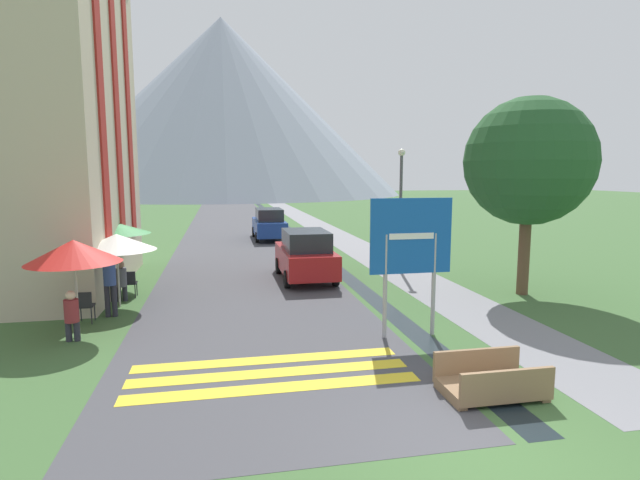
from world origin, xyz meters
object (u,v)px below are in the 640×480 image
Objects in this scene: person_seated_near at (72,313)px; streetlamp at (401,198)px; road_sign at (411,247)px; person_seated_far at (121,279)px; hotel_building at (27,85)px; parked_car_far at (269,224)px; cafe_chair_far_right at (129,282)px; parked_car_near at (305,255)px; tree_by_path at (529,162)px; footbridge at (491,382)px; person_standing_terrace at (110,280)px; cafe_umbrella_front_red at (74,251)px; cafe_chair_far_left at (117,284)px; cafe_umbrella_rear_green at (114,228)px; cafe_umbrella_middle_white at (116,242)px; cafe_chair_near_right at (85,304)px.

streetlamp is (10.45, 6.72, 2.22)m from person_seated_near.
person_seated_far is at bearing 146.80° from road_sign.
parked_car_far is (8.76, 11.12, -5.77)m from hotel_building.
parked_car_near is at bearing 20.66° from cafe_chair_far_right.
tree_by_path is (5.14, 3.27, 2.06)m from road_sign.
streetlamp is (2.67, 7.91, 0.72)m from road_sign.
streetlamp is (2.43, 11.19, 2.65)m from footbridge.
road_sign is at bearing -23.20° from person_standing_terrace.
parked_car_near is 1.78× the size of cafe_umbrella_front_red.
parked_car_far is at bearing 91.18° from parked_car_near.
tree_by_path is (6.73, -15.00, 3.31)m from parked_car_far.
cafe_chair_far_left is at bearing -113.86° from parked_car_far.
cafe_umbrella_rear_green is 1.89× the size of person_seated_far.
hotel_building reaches higher than parked_car_near.
cafe_umbrella_middle_white reaches higher than cafe_chair_far_left.
cafe_chair_far_left is 1.84m from person_standing_terrace.
tree_by_path reaches higher than parked_car_far.
cafe_umbrella_rear_green reaches higher than cafe_chair_far_right.
footbridge is 11.27m from cafe_chair_far_left.
parked_car_far is 1.94× the size of cafe_umbrella_front_red.
person_standing_terrace reaches higher than cafe_chair_near_right.
person_standing_terrace is at bearing -148.36° from parked_car_near.
tree_by_path is (12.46, 0.13, 3.21)m from person_standing_terrace.
cafe_chair_near_right is 0.18× the size of streetlamp.
cafe_chair_far_left is 1.00× the size of cafe_chair_near_right.
footbridge is 0.97× the size of person_standing_terrace.
cafe_umbrella_middle_white reaches higher than parked_car_near.
cafe_umbrella_middle_white is 1.37m from person_standing_terrace.
parked_car_near is 2.36× the size of person_standing_terrace.
cafe_chair_near_right is at bearing -153.17° from streetlamp.
person_seated_near is (0.07, -1.40, 0.15)m from cafe_chair_near_right.
parked_car_far is at bearing 112.36° from streetlamp.
person_standing_terrace is (0.18, -1.76, 0.50)m from cafe_chair_far_left.
cafe_umbrella_front_red is 1.33× the size of person_standing_terrace.
cafe_chair_near_right is (-6.26, -15.68, -0.40)m from parked_car_far.
cafe_chair_far_right is 4.06m from person_seated_near.
streetlamp is at bearing 44.24° from cafe_chair_near_right.
cafe_umbrella_front_red is at bearing -80.88° from cafe_chair_far_left.
person_standing_terrace is at bearing -91.00° from cafe_umbrella_middle_white.
road_sign is 8.43m from cafe_chair_near_right.
parked_car_near is 3.34× the size of person_seated_far.
hotel_building is 7.34× the size of footbridge.
cafe_chair_far_left and cafe_chair_near_right have the same top height.
hotel_building reaches higher than person_seated_near.
parked_car_far is 16.89m from cafe_chair_near_right.
person_seated_near is (-0.02, -0.42, -1.38)m from cafe_umbrella_front_red.
streetlamp is at bearing 71.32° from road_sign.
cafe_umbrella_front_red reaches higher than cafe_chair_far_right.
parked_car_near is 8.33m from cafe_umbrella_front_red.
parked_car_near is 4.86× the size of cafe_chair_far_right.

